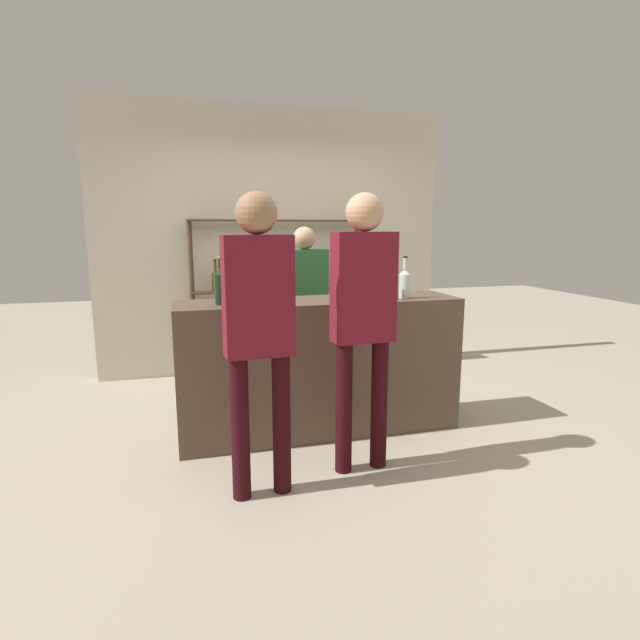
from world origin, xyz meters
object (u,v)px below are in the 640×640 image
(counter_bottle_2, at_px, (405,283))
(counter_bottle_3, at_px, (221,286))
(counter_bottle_0, at_px, (247,285))
(counter_bottle_1, at_px, (357,284))
(server_behind_counter, at_px, (305,297))
(counter_bottle_4, at_px, (369,283))
(ice_bucket, at_px, (356,282))
(customer_center, at_px, (363,308))
(wine_glass, at_px, (232,283))
(customer_left, at_px, (259,319))

(counter_bottle_2, relative_size, counter_bottle_3, 0.95)
(counter_bottle_0, bearing_deg, counter_bottle_3, -174.32)
(counter_bottle_1, xyz_separation_m, server_behind_counter, (-0.16, 0.99, -0.23))
(counter_bottle_4, bearing_deg, ice_bucket, 97.47)
(counter_bottle_4, relative_size, customer_center, 0.19)
(customer_center, bearing_deg, counter_bottle_2, -46.41)
(counter_bottle_2, relative_size, wine_glass, 1.76)
(counter_bottle_4, bearing_deg, counter_bottle_2, 7.10)
(counter_bottle_0, xyz_separation_m, counter_bottle_3, (-0.18, -0.02, 0.00))
(wine_glass, xyz_separation_m, ice_bucket, (0.94, -0.05, -0.02))
(counter_bottle_3, relative_size, wine_glass, 1.84)
(counter_bottle_2, distance_m, counter_bottle_3, 1.36)
(counter_bottle_3, distance_m, ice_bucket, 1.04)
(counter_bottle_1, distance_m, counter_bottle_3, 0.99)
(server_behind_counter, bearing_deg, wine_glass, -56.03)
(counter_bottle_2, height_order, customer_center, customer_center)
(counter_bottle_4, bearing_deg, counter_bottle_1, 140.84)
(customer_center, height_order, customer_left, customer_center)
(counter_bottle_1, relative_size, customer_left, 0.19)
(counter_bottle_0, height_order, wine_glass, counter_bottle_0)
(wine_glass, relative_size, server_behind_counter, 0.12)
(counter_bottle_0, relative_size, server_behind_counter, 0.21)
(counter_bottle_0, distance_m, counter_bottle_1, 0.81)
(counter_bottle_0, height_order, customer_left, customer_left)
(counter_bottle_2, bearing_deg, ice_bucket, 152.23)
(counter_bottle_0, bearing_deg, server_behind_counter, 55.06)
(customer_left, bearing_deg, counter_bottle_4, -56.71)
(counter_bottle_3, xyz_separation_m, customer_left, (0.14, -0.78, -0.10))
(wine_glass, xyz_separation_m, customer_left, (0.05, -0.93, -0.10))
(counter_bottle_0, relative_size, customer_left, 0.19)
(counter_bottle_0, bearing_deg, customer_left, -92.91)
(counter_bottle_0, xyz_separation_m, customer_left, (-0.04, -0.80, -0.10))
(ice_bucket, relative_size, server_behind_counter, 0.15)
(counter_bottle_2, height_order, counter_bottle_3, counter_bottle_3)
(counter_bottle_2, distance_m, counter_bottle_4, 0.30)
(counter_bottle_4, bearing_deg, wine_glass, 165.26)
(counter_bottle_4, distance_m, server_behind_counter, 1.10)
(counter_bottle_4, xyz_separation_m, ice_bucket, (-0.03, 0.21, -0.01))
(ice_bucket, relative_size, customer_left, 0.13)
(counter_bottle_0, bearing_deg, customer_center, -45.79)
(ice_bucket, bearing_deg, server_behind_counter, 103.34)
(counter_bottle_3, distance_m, counter_bottle_4, 1.06)
(wine_glass, bearing_deg, customer_left, -86.80)
(customer_left, bearing_deg, counter_bottle_0, -6.05)
(counter_bottle_1, relative_size, counter_bottle_3, 0.98)
(wine_glass, distance_m, customer_center, 1.07)
(wine_glass, distance_m, customer_left, 0.94)
(wine_glass, relative_size, customer_left, 0.10)
(counter_bottle_1, xyz_separation_m, counter_bottle_4, (0.07, -0.06, 0.01))
(counter_bottle_1, bearing_deg, counter_bottle_3, 177.32)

